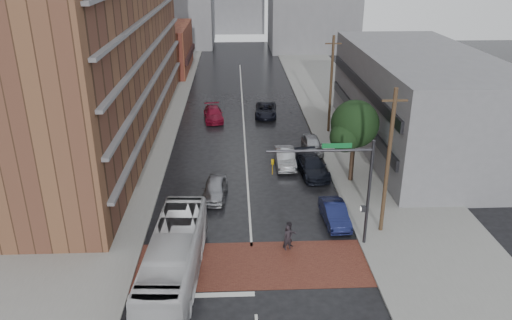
{
  "coord_description": "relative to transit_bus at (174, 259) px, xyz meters",
  "views": [
    {
      "loc": [
        -0.91,
        -24.89,
        17.64
      ],
      "look_at": [
        0.55,
        8.56,
        3.5
      ],
      "focal_mm": 35.0,
      "sensor_mm": 36.0,
      "label": 1
    }
  ],
  "objects": [
    {
      "name": "ground",
      "position": [
        4.51,
        1.0,
        -1.55
      ],
      "size": [
        160.0,
        160.0,
        0.0
      ],
      "primitive_type": "plane",
      "color": "black",
      "rests_on": "ground"
    },
    {
      "name": "pedestrian_b",
      "position": [
        6.93,
        3.35,
        -0.64
      ],
      "size": [
        1.04,
        0.91,
        1.82
      ],
      "primitive_type": "imported",
      "rotation": [
        0.0,
        0.0,
        0.29
      ],
      "color": "black",
      "rests_on": "ground"
    },
    {
      "name": "crosswalk",
      "position": [
        4.51,
        1.5,
        -1.54
      ],
      "size": [
        14.0,
        5.0,
        0.02
      ],
      "primitive_type": "cube",
      "color": "brown",
      "rests_on": "ground"
    },
    {
      "name": "car_travel_c",
      "position": [
        1.15,
        29.61,
        -0.83
      ],
      "size": [
        2.55,
        5.13,
        1.43
      ],
      "primitive_type": "imported",
      "rotation": [
        0.0,
        0.0,
        0.11
      ],
      "color": "maroon",
      "rests_on": "ground"
    },
    {
      "name": "storefront_west",
      "position": [
        -7.49,
        55.0,
        1.95
      ],
      "size": [
        8.0,
        16.0,
        7.0
      ],
      "primitive_type": "cube",
      "color": "brown",
      "rests_on": "ground"
    },
    {
      "name": "pedestrian_a",
      "position": [
        6.8,
        3.1,
        -0.7
      ],
      "size": [
        0.74,
        0.63,
        1.71
      ],
      "primitive_type": "imported",
      "rotation": [
        0.0,
        0.0,
        0.42
      ],
      "color": "black",
      "rests_on": "ground"
    },
    {
      "name": "sidewalk_east",
      "position": [
        16.01,
        26.0,
        -1.48
      ],
      "size": [
        9.0,
        90.0,
        0.15
      ],
      "primitive_type": "cube",
      "color": "gray",
      "rests_on": "ground"
    },
    {
      "name": "transit_bus",
      "position": [
        0.0,
        0.0,
        0.0
      ],
      "size": [
        3.21,
        11.26,
        3.1
      ],
      "primitive_type": "imported",
      "rotation": [
        0.0,
        0.0,
        -0.05
      ],
      "color": "silver",
      "rests_on": "ground"
    },
    {
      "name": "car_travel_a",
      "position": [
        1.94,
        10.54,
        -0.81
      ],
      "size": [
        2.09,
        4.47,
        1.48
      ],
      "primitive_type": "imported",
      "rotation": [
        0.0,
        0.0,
        -0.08
      ],
      "color": "#929399",
      "rests_on": "ground"
    },
    {
      "name": "car_parked_far",
      "position": [
        10.81,
        19.71,
        -0.82
      ],
      "size": [
        1.8,
        4.31,
        1.46
      ],
      "primitive_type": "imported",
      "rotation": [
        0.0,
        0.0,
        0.02
      ],
      "color": "#9FA2A7",
      "rests_on": "ground"
    },
    {
      "name": "street_tree",
      "position": [
        13.02,
        13.03,
        3.18
      ],
      "size": [
        4.2,
        4.1,
        6.9
      ],
      "color": "#332319",
      "rests_on": "ground"
    },
    {
      "name": "car_travel_b",
      "position": [
        7.9,
        16.43,
        -0.79
      ],
      "size": [
        1.68,
        4.66,
        1.53
      ],
      "primitive_type": "imported",
      "rotation": [
        0.0,
        0.0,
        0.01
      ],
      "color": "#A5A8AD",
      "rests_on": "ground"
    },
    {
      "name": "building_east",
      "position": [
        21.01,
        21.0,
        2.95
      ],
      "size": [
        11.0,
        26.0,
        9.0
      ],
      "primitive_type": "cube",
      "color": "slate",
      "rests_on": "ground"
    },
    {
      "name": "car_parked_mid",
      "position": [
        10.02,
        14.56,
        -0.78
      ],
      "size": [
        2.75,
        5.53,
        1.54
      ],
      "primitive_type": "imported",
      "rotation": [
        0.0,
        0.0,
        0.11
      ],
      "color": "black",
      "rests_on": "ground"
    },
    {
      "name": "signal_mast",
      "position": [
        10.35,
        3.5,
        3.18
      ],
      "size": [
        6.5,
        0.3,
        7.2
      ],
      "color": "#2D2D33",
      "rests_on": "ground"
    },
    {
      "name": "car_parked_near",
      "position": [
        10.4,
        6.35,
        -0.84
      ],
      "size": [
        1.71,
        4.36,
        1.41
      ],
      "primitive_type": "imported",
      "rotation": [
        0.0,
        0.0,
        0.05
      ],
      "color": "#11173E",
      "rests_on": "ground"
    },
    {
      "name": "utility_pole_near",
      "position": [
        13.31,
        5.0,
        3.59
      ],
      "size": [
        1.6,
        0.26,
        10.0
      ],
      "color": "#473321",
      "rests_on": "ground"
    },
    {
      "name": "sidewalk_west",
      "position": [
        -6.99,
        26.0,
        -1.48
      ],
      "size": [
        9.0,
        90.0,
        0.15
      ],
      "primitive_type": "cube",
      "color": "gray",
      "rests_on": "ground"
    },
    {
      "name": "utility_pole_far",
      "position": [
        13.31,
        25.0,
        3.59
      ],
      "size": [
        1.6,
        0.26,
        10.0
      ],
      "color": "#473321",
      "rests_on": "ground"
    },
    {
      "name": "suv_travel",
      "position": [
        7.1,
        30.8,
        -0.84
      ],
      "size": [
        2.73,
        5.31,
        1.43
      ],
      "primitive_type": "imported",
      "rotation": [
        0.0,
        0.0,
        -0.07
      ],
      "color": "black",
      "rests_on": "ground"
    }
  ]
}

